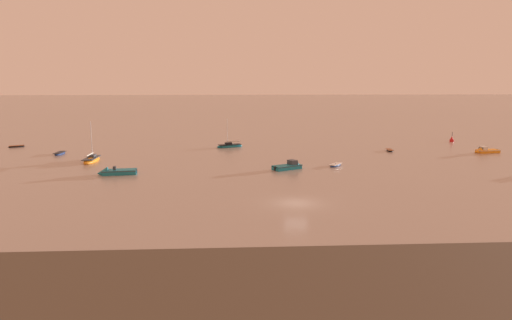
{
  "coord_description": "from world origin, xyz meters",
  "views": [
    {
      "loc": [
        -6.93,
        -46.85,
        13.02
      ],
      "look_at": [
        -3.03,
        23.7,
        0.64
      ],
      "focal_mm": 31.54,
      "sensor_mm": 36.0,
      "label": 1
    }
  ],
  "objects_px": {
    "rowboat_moored_2": "(390,150)",
    "rowboat_moored_3": "(60,153)",
    "motorboat_moored_1": "(114,173)",
    "rowboat_moored_1": "(335,165)",
    "motorboat_moored_3": "(484,151)",
    "sailboat_moored_1": "(92,160)",
    "sailboat_moored_0": "(230,146)",
    "channel_buoy": "(452,140)",
    "motorboat_moored_0": "(291,167)",
    "rowboat_moored_4": "(17,146)"
  },
  "relations": [
    {
      "from": "rowboat_moored_3",
      "to": "channel_buoy",
      "type": "xyz_separation_m",
      "value": [
        79.27,
        12.89,
        0.31
      ]
    },
    {
      "from": "sailboat_moored_0",
      "to": "rowboat_moored_3",
      "type": "relative_size",
      "value": 1.67
    },
    {
      "from": "rowboat_moored_2",
      "to": "rowboat_moored_3",
      "type": "xyz_separation_m",
      "value": [
        -61.05,
        -0.51,
        0.03
      ]
    },
    {
      "from": "motorboat_moored_1",
      "to": "rowboat_moored_2",
      "type": "distance_m",
      "value": 50.46
    },
    {
      "from": "sailboat_moored_0",
      "to": "channel_buoy",
      "type": "relative_size",
      "value": 2.6
    },
    {
      "from": "rowboat_moored_2",
      "to": "rowboat_moored_4",
      "type": "distance_m",
      "value": 73.74
    },
    {
      "from": "motorboat_moored_0",
      "to": "rowboat_moored_1",
      "type": "bearing_deg",
      "value": -14.83
    },
    {
      "from": "motorboat_moored_0",
      "to": "rowboat_moored_2",
      "type": "bearing_deg",
      "value": 8.56
    },
    {
      "from": "motorboat_moored_1",
      "to": "rowboat_moored_3",
      "type": "xyz_separation_m",
      "value": [
        -14.39,
        18.71,
        -0.1
      ]
    },
    {
      "from": "rowboat_moored_4",
      "to": "channel_buoy",
      "type": "bearing_deg",
      "value": 153.36
    },
    {
      "from": "motorboat_moored_3",
      "to": "rowboat_moored_4",
      "type": "relative_size",
      "value": 1.61
    },
    {
      "from": "rowboat_moored_4",
      "to": "motorboat_moored_3",
      "type": "bearing_deg",
      "value": 143.58
    },
    {
      "from": "rowboat_moored_4",
      "to": "channel_buoy",
      "type": "xyz_separation_m",
      "value": [
        91.38,
        3.11,
        0.33
      ]
    },
    {
      "from": "motorboat_moored_0",
      "to": "motorboat_moored_3",
      "type": "bearing_deg",
      "value": -9.96
    },
    {
      "from": "sailboat_moored_0",
      "to": "motorboat_moored_3",
      "type": "bearing_deg",
      "value": 147.68
    },
    {
      "from": "rowboat_moored_2",
      "to": "motorboat_moored_3",
      "type": "height_order",
      "value": "motorboat_moored_3"
    },
    {
      "from": "channel_buoy",
      "to": "rowboat_moored_3",
      "type": "bearing_deg",
      "value": -170.76
    },
    {
      "from": "motorboat_moored_1",
      "to": "rowboat_moored_4",
      "type": "relative_size",
      "value": 1.81
    },
    {
      "from": "motorboat_moored_1",
      "to": "sailboat_moored_0",
      "type": "height_order",
      "value": "sailboat_moored_0"
    },
    {
      "from": "motorboat_moored_1",
      "to": "rowboat_moored_4",
      "type": "xyz_separation_m",
      "value": [
        -26.5,
        28.49,
        -0.13
      ]
    },
    {
      "from": "motorboat_moored_3",
      "to": "channel_buoy",
      "type": "bearing_deg",
      "value": -103.92
    },
    {
      "from": "motorboat_moored_0",
      "to": "rowboat_moored_1",
      "type": "height_order",
      "value": "motorboat_moored_0"
    },
    {
      "from": "rowboat_moored_3",
      "to": "rowboat_moored_4",
      "type": "relative_size",
      "value": 1.16
    },
    {
      "from": "rowboat_moored_4",
      "to": "sailboat_moored_1",
      "type": "distance_m",
      "value": 26.85
    },
    {
      "from": "rowboat_moored_1",
      "to": "motorboat_moored_3",
      "type": "relative_size",
      "value": 0.64
    },
    {
      "from": "sailboat_moored_0",
      "to": "rowboat_moored_4",
      "type": "distance_m",
      "value": 42.9
    },
    {
      "from": "motorboat_moored_0",
      "to": "rowboat_moored_3",
      "type": "height_order",
      "value": "motorboat_moored_0"
    },
    {
      "from": "sailboat_moored_0",
      "to": "motorboat_moored_0",
      "type": "bearing_deg",
      "value": 91.51
    },
    {
      "from": "motorboat_moored_0",
      "to": "motorboat_moored_1",
      "type": "xyz_separation_m",
      "value": [
        -25.68,
        -2.87,
        -0.04
      ]
    },
    {
      "from": "motorboat_moored_1",
      "to": "sailboat_moored_1",
      "type": "height_order",
      "value": "sailboat_moored_1"
    },
    {
      "from": "sailboat_moored_0",
      "to": "channel_buoy",
      "type": "height_order",
      "value": "sailboat_moored_0"
    },
    {
      "from": "sailboat_moored_0",
      "to": "rowboat_moored_1",
      "type": "relative_size",
      "value": 1.89
    },
    {
      "from": "rowboat_moored_3",
      "to": "rowboat_moored_1",
      "type": "bearing_deg",
      "value": 76.24
    },
    {
      "from": "rowboat_moored_3",
      "to": "channel_buoy",
      "type": "relative_size",
      "value": 1.56
    },
    {
      "from": "motorboat_moored_1",
      "to": "motorboat_moored_3",
      "type": "xyz_separation_m",
      "value": [
        63.35,
        16.14,
        0.02
      ]
    },
    {
      "from": "sailboat_moored_1",
      "to": "rowboat_moored_1",
      "type": "bearing_deg",
      "value": -98.83
    },
    {
      "from": "sailboat_moored_0",
      "to": "channel_buoy",
      "type": "xyz_separation_m",
      "value": [
        48.55,
        5.67,
        0.2
      ]
    },
    {
      "from": "motorboat_moored_1",
      "to": "motorboat_moored_3",
      "type": "bearing_deg",
      "value": -172.46
    },
    {
      "from": "motorboat_moored_0",
      "to": "motorboat_moored_3",
      "type": "height_order",
      "value": "motorboat_moored_0"
    },
    {
      "from": "rowboat_moored_1",
      "to": "rowboat_moored_4",
      "type": "distance_m",
      "value": 63.96
    },
    {
      "from": "rowboat_moored_2",
      "to": "rowboat_moored_3",
      "type": "bearing_deg",
      "value": 96.39
    },
    {
      "from": "rowboat_moored_1",
      "to": "sailboat_moored_1",
      "type": "xyz_separation_m",
      "value": [
        -39.23,
        6.01,
        0.16
      ]
    },
    {
      "from": "sailboat_moored_0",
      "to": "channel_buoy",
      "type": "distance_m",
      "value": 48.88
    },
    {
      "from": "sailboat_moored_0",
      "to": "rowboat_moored_2",
      "type": "height_order",
      "value": "sailboat_moored_0"
    },
    {
      "from": "motorboat_moored_3",
      "to": "sailboat_moored_1",
      "type": "relative_size",
      "value": 0.72
    },
    {
      "from": "motorboat_moored_1",
      "to": "rowboat_moored_4",
      "type": "distance_m",
      "value": 38.9
    },
    {
      "from": "motorboat_moored_0",
      "to": "rowboat_moored_4",
      "type": "distance_m",
      "value": 58.13
    },
    {
      "from": "rowboat_moored_4",
      "to": "sailboat_moored_1",
      "type": "relative_size",
      "value": 0.45
    },
    {
      "from": "rowboat_moored_1",
      "to": "sailboat_moored_1",
      "type": "distance_m",
      "value": 39.68
    },
    {
      "from": "rowboat_moored_4",
      "to": "sailboat_moored_0",
      "type": "bearing_deg",
      "value": 147.98
    }
  ]
}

